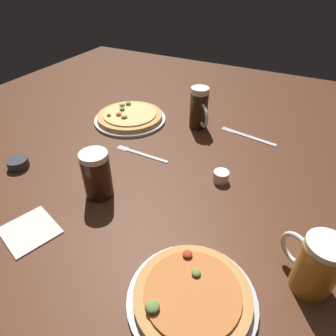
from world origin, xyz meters
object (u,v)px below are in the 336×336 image
pizza_plate_far (130,117)px  napkin_folded (30,230)px  beer_mug_dark (316,265)px  knife_right (248,136)px  beer_mug_amber (199,109)px  ramekin_sauce (18,163)px  beer_mug_pale (97,174)px  ramekin_butter (221,176)px  pizza_plate_near (192,297)px  fork_left (141,153)px

pizza_plate_far → napkin_folded: size_ratio=2.28×
beer_mug_dark → napkin_folded: beer_mug_dark is taller
napkin_folded → knife_right: bearing=62.8°
pizza_plate_far → napkin_folded: 0.67m
beer_mug_amber → ramekin_sauce: 0.71m
beer_mug_pale → knife_right: beer_mug_pale is taller
napkin_folded → knife_right: (0.39, 0.76, -0.00)m
beer_mug_amber → ramekin_butter: 0.37m
pizza_plate_far → beer_mug_amber: size_ratio=1.81×
pizza_plate_near → napkin_folded: (-0.46, -0.02, -0.01)m
knife_right → pizza_plate_near: bearing=-84.3°
pizza_plate_far → ramekin_butter: bearing=-24.0°
beer_mug_amber → ramekin_butter: bearing=-55.9°
ramekin_butter → fork_left: size_ratio=0.23×
pizza_plate_far → ramekin_sauce: 0.49m
beer_mug_dark → ramekin_sauce: 0.94m
beer_mug_pale → napkin_folded: (-0.07, -0.21, -0.07)m
beer_mug_pale → napkin_folded: 0.23m
beer_mug_dark → knife_right: 0.65m
pizza_plate_near → beer_mug_pale: size_ratio=1.86×
ramekin_butter → fork_left: (-0.31, 0.01, -0.02)m
ramekin_sauce → ramekin_butter: (0.65, 0.25, 0.00)m
pizza_plate_far → napkin_folded: (0.11, -0.66, -0.01)m
ramekin_butter → knife_right: size_ratio=0.22×
beer_mug_dark → beer_mug_pale: beer_mug_pale is taller
pizza_plate_near → ramekin_sauce: size_ratio=3.93×
napkin_folded → fork_left: size_ratio=0.63×
pizza_plate_far → ramekin_sauce: size_ratio=4.40×
ramekin_sauce → knife_right: 0.86m
pizza_plate_far → napkin_folded: bearing=-80.6°
pizza_plate_near → ramekin_butter: bearing=100.7°
pizza_plate_far → knife_right: bearing=11.4°
napkin_folded → fork_left: (0.07, 0.45, -0.00)m
pizza_plate_near → pizza_plate_far: (-0.57, 0.64, 0.00)m
ramekin_sauce → knife_right: ramekin_sauce is taller
pizza_plate_near → beer_mug_pale: (-0.39, 0.19, 0.06)m
knife_right → fork_left: bearing=-136.2°
beer_mug_pale → fork_left: 0.25m
beer_mug_dark → beer_mug_pale: (-0.61, 0.04, 0.00)m
beer_mug_amber → fork_left: size_ratio=0.79×
ramekin_sauce → ramekin_butter: bearing=20.9°
beer_mug_dark → fork_left: size_ratio=0.67×
knife_right → beer_mug_pale: bearing=-120.2°
pizza_plate_far → beer_mug_dark: (0.79, -0.48, 0.06)m
ramekin_sauce → napkin_folded: bearing=-36.0°
fork_left → knife_right: size_ratio=0.93×
pizza_plate_far → beer_mug_dark: beer_mug_dark is taller
pizza_plate_far → knife_right: 0.51m
ramekin_butter → pizza_plate_far: bearing=156.0°
ramekin_butter → fork_left: ramekin_butter is taller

